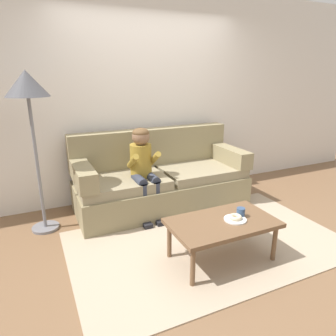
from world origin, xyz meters
The scene contains 11 objects.
ground centered at (0.00, 0.00, 0.00)m, with size 10.00×10.00×0.00m, color brown.
wall_back centered at (0.00, 1.40, 1.40)m, with size 8.00×0.10×2.80m, color silver.
area_rug centered at (0.00, -0.25, 0.01)m, with size 2.81×1.72×0.01m, color tan.
couch centered at (-0.06, 0.85, 0.35)m, with size 2.21×0.90×0.99m.
coffee_table centered at (-0.04, -0.54, 0.36)m, with size 1.00×0.58×0.41m.
person_child centered at (-0.38, 0.64, 0.67)m, with size 0.34×0.58×1.10m.
plate centered at (0.08, -0.58, 0.41)m, with size 0.21×0.21×0.01m, color white.
donut centered at (0.08, -0.58, 0.44)m, with size 0.12×0.12×0.04m, color beige.
mug centered at (0.17, -0.54, 0.45)m, with size 0.08×0.08×0.09m, color #334C72.
toy_controller centered at (0.40, 0.11, 0.03)m, with size 0.23×0.09×0.05m.
floor_lamp centered at (-1.53, 0.80, 1.51)m, with size 0.44×0.44×1.75m.
Camera 1 is at (-1.56, -2.65, 1.73)m, focal length 32.69 mm.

